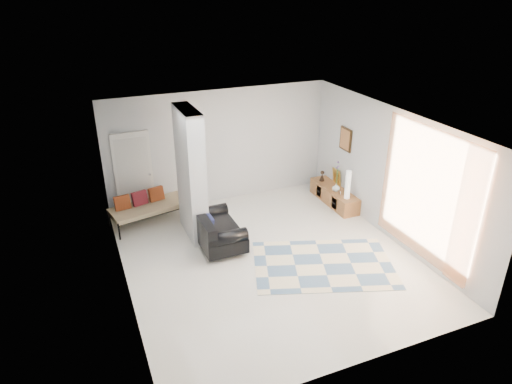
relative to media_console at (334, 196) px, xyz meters
name	(u,v)px	position (x,y,z in m)	size (l,w,h in m)	color
floor	(269,259)	(-2.52, -1.70, -0.21)	(6.00, 6.00, 0.00)	white
ceiling	(271,124)	(-2.52, -1.70, 2.59)	(6.00, 6.00, 0.00)	white
wall_back	(220,147)	(-2.52, 1.30, 1.19)	(6.00, 6.00, 0.00)	silver
wall_front	(363,287)	(-2.52, -4.70, 1.19)	(6.00, 6.00, 0.00)	silver
wall_left	(120,224)	(-5.27, -1.70, 1.19)	(6.00, 6.00, 0.00)	silver
wall_right	(391,174)	(0.23, -1.70, 1.19)	(6.00, 6.00, 0.00)	silver
partition_column	(191,174)	(-3.62, -0.10, 1.19)	(0.35, 1.20, 2.80)	#BABFC2
hallway_door	(134,175)	(-4.62, 1.26, 0.81)	(0.85, 0.06, 2.04)	silver
curtain	(426,195)	(0.15, -2.85, 1.24)	(2.55, 2.55, 0.00)	orange
wall_art	(346,139)	(0.20, 0.00, 1.44)	(0.04, 0.45, 0.55)	#311F0D
media_console	(334,196)	(0.00, 0.00, 0.00)	(0.45, 1.66, 0.80)	brown
loveseat	(215,230)	(-3.35, -0.77, 0.16)	(0.87, 1.47, 0.76)	silver
daybed	(148,206)	(-4.45, 0.77, 0.21)	(1.86, 1.08, 0.77)	black
area_rug	(323,264)	(-1.62, -2.28, -0.20)	(2.69, 1.79, 0.01)	beige
cylinder_lamp	(348,185)	(-0.02, -0.58, 0.54)	(0.13, 0.13, 0.69)	silver
bronze_figurine	(322,176)	(-0.05, 0.54, 0.33)	(0.14, 0.14, 0.27)	black
vase	(336,187)	(-0.05, -0.14, 0.29)	(0.19, 0.19, 0.20)	white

